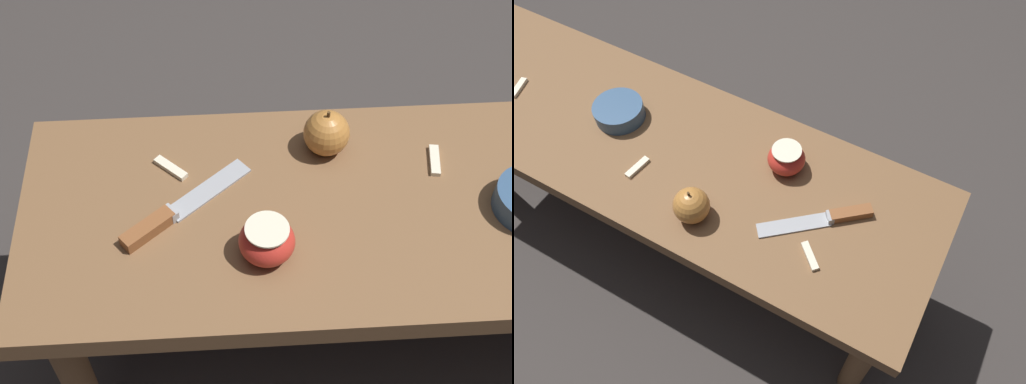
# 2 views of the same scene
# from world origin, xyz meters

# --- Properties ---
(ground_plane) EXTENTS (8.00, 8.00, 0.00)m
(ground_plane) POSITION_xyz_m (0.00, 0.00, 0.00)
(ground_plane) COLOR #383330
(wooden_bench) EXTENTS (1.32, 0.41, 0.44)m
(wooden_bench) POSITION_xyz_m (0.00, 0.00, 0.39)
(wooden_bench) COLOR brown
(wooden_bench) RESTS_ON ground_plane
(knife) EXTENTS (0.20, 0.17, 0.02)m
(knife) POSITION_xyz_m (-0.43, -0.01, 0.45)
(knife) COLOR #9EA0A5
(knife) RESTS_ON wooden_bench
(apple_whole) EXTENTS (0.07, 0.07, 0.08)m
(apple_whole) POSITION_xyz_m (-0.18, 0.12, 0.48)
(apple_whole) COLOR #B27233
(apple_whole) RESTS_ON wooden_bench
(apple_cut) EXTENTS (0.08, 0.08, 0.06)m
(apple_cut) POSITION_xyz_m (-0.29, -0.08, 0.47)
(apple_cut) COLOR red
(apple_cut) RESTS_ON wooden_bench
(apple_slice_near_knife) EXTENTS (0.02, 0.06, 0.01)m
(apple_slice_near_knife) POSITION_xyz_m (-0.01, 0.08, 0.45)
(apple_slice_near_knife) COLOR beige
(apple_slice_near_knife) RESTS_ON wooden_bench
(apple_slice_center) EXTENTS (0.05, 0.05, 0.01)m
(apple_slice_center) POSITION_xyz_m (-0.43, 0.09, 0.45)
(apple_slice_center) COLOR beige
(apple_slice_center) RESTS_ON wooden_bench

